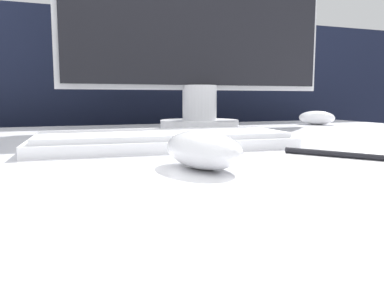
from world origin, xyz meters
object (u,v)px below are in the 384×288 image
(monitor, at_px, (199,33))
(computer_mouse_far, at_px, (317,118))
(keyboard, at_px, (163,140))
(computer_mouse_near, at_px, (203,149))

(monitor, xyz_separation_m, computer_mouse_far, (0.36, 0.00, -0.21))
(computer_mouse_far, bearing_deg, keyboard, 175.43)
(computer_mouse_near, xyz_separation_m, computer_mouse_far, (0.55, 0.51, -0.00))
(keyboard, height_order, monitor, monitor)
(computer_mouse_near, distance_m, monitor, 0.59)
(keyboard, relative_size, computer_mouse_far, 3.37)
(computer_mouse_near, height_order, keyboard, computer_mouse_near)
(computer_mouse_near, bearing_deg, monitor, 55.63)
(computer_mouse_near, relative_size, keyboard, 0.31)
(keyboard, bearing_deg, computer_mouse_far, 35.89)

